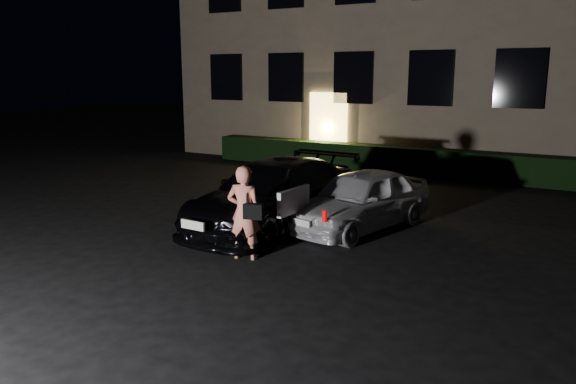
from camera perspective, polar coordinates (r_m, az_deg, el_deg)
The scene contains 5 objects.
ground at distance 8.92m, azimuth -6.49°, elevation -8.80°, with size 80.00×80.00×0.00m, color black.
hedge at distance 18.11m, azimuth 13.48°, elevation 2.99°, with size 15.00×0.70×0.85m, color black.
sedan at distance 11.62m, azimuth -1.44°, elevation -0.25°, with size 2.19×4.93×1.38m.
hatch at distance 11.59m, azimuth 7.32°, elevation -0.75°, with size 2.30×3.87×1.24m.
man at distance 9.62m, azimuth -4.45°, elevation -2.09°, with size 0.75×0.54×1.63m.
Camera 1 is at (4.98, -6.70, 3.15)m, focal length 35.00 mm.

